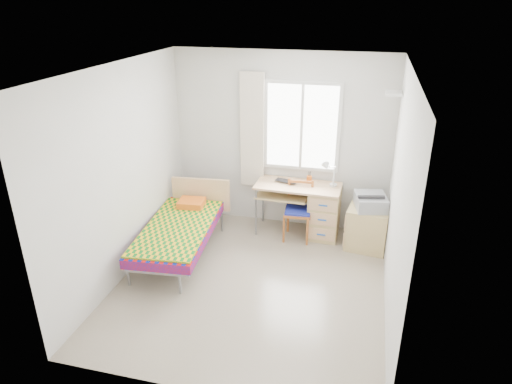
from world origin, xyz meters
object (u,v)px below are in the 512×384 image
chair (299,206)px  printer (371,201)px  bed (181,228)px  cabinet (367,228)px  desk (319,209)px

chair → printer: bearing=-7.7°
chair → printer: size_ratio=1.64×
bed → printer: printer is taller
bed → chair: (1.48, 0.84, 0.11)m
cabinet → chair: bearing=-176.1°
bed → desk: bed is taller
desk → chair: 0.32m
bed → cabinet: (2.45, 0.78, -0.08)m
bed → cabinet: bed is taller
chair → cabinet: (0.98, -0.06, -0.19)m
desk → printer: 0.78m
desk → chair: (-0.28, -0.14, 0.08)m
bed → chair: chair is taller
chair → cabinet: bearing=-8.5°
bed → chair: 1.71m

